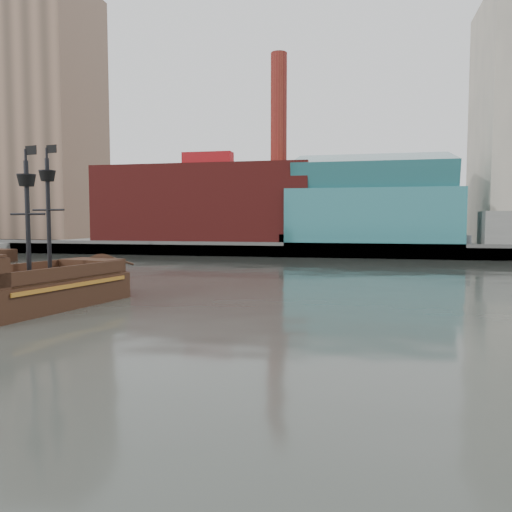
# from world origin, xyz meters

# --- Properties ---
(ground) EXTENTS (400.00, 400.00, 0.00)m
(ground) POSITION_xyz_m (0.00, 0.00, 0.00)
(ground) COLOR #292C27
(ground) RESTS_ON ground
(promenade_far) EXTENTS (220.00, 60.00, 2.00)m
(promenade_far) POSITION_xyz_m (0.00, 92.00, 1.00)
(promenade_far) COLOR slate
(promenade_far) RESTS_ON ground
(seawall) EXTENTS (220.00, 1.00, 2.60)m
(seawall) POSITION_xyz_m (0.00, 62.50, 1.30)
(seawall) COLOR #4C4C49
(seawall) RESTS_ON ground
(skyline) EXTENTS (149.00, 45.00, 62.00)m
(skyline) POSITION_xyz_m (5.21, 84.56, 24.55)
(skyline) COLOR #7E5E4B
(skyline) RESTS_ON promenade_far
(pirate_ship) EXTENTS (8.41, 18.13, 13.07)m
(pirate_ship) POSITION_xyz_m (-14.46, 7.84, 1.18)
(pirate_ship) COLOR black
(pirate_ship) RESTS_ON ground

